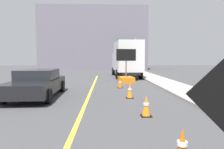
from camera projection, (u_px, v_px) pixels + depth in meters
lane_center_stripe at (71, 139)px, 5.03m from camera, size 0.14×36.00×0.01m
arrow_board_trailer at (126, 76)px, 16.91m from camera, size 1.60×1.91×2.70m
box_truck at (126, 59)px, 21.47m from camera, size 2.73×7.45×3.59m
pickup_car at (37, 83)px, 10.49m from camera, size 2.23×4.99×1.38m
highway_guide_sign at (130, 48)px, 30.52m from camera, size 2.79×0.28×5.00m
far_building_block at (94, 40)px, 37.47m from camera, size 18.28×7.13×10.67m
traffic_cone_near_sign at (182, 146)px, 3.80m from camera, size 0.36×0.36×0.69m
traffic_cone_mid_lane at (146, 106)px, 6.96m from camera, size 0.36×0.36×0.73m
traffic_cone_far_lane at (130, 91)px, 10.16m from camera, size 0.36×0.36×0.76m
traffic_cone_curbside at (120, 83)px, 13.68m from camera, size 0.36×0.36×0.70m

